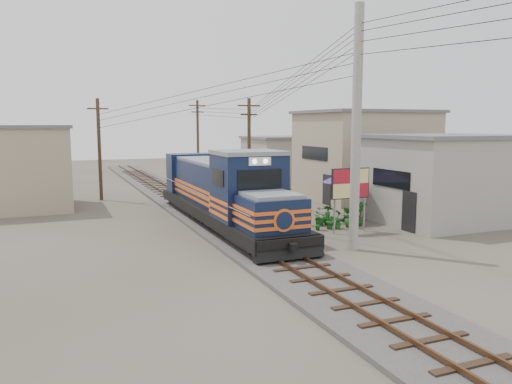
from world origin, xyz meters
name	(u,v)px	position (x,y,z in m)	size (l,w,h in m)	color
ground	(272,255)	(0.00, 0.00, 0.00)	(120.00, 120.00, 0.00)	#473F35
ballast	(203,213)	(0.00, 10.00, 0.08)	(3.60, 70.00, 0.16)	#595651
track	(203,210)	(0.00, 10.00, 0.26)	(1.15, 70.00, 0.12)	#51331E
locomotive	(223,193)	(0.00, 6.27, 1.72)	(2.93, 15.92, 3.94)	black
utility_pole_main	(356,130)	(3.50, -0.50, 5.00)	(0.40, 0.40, 10.00)	#9E9B93
wooden_pole_mid	(249,147)	(4.50, 14.00, 3.68)	(1.60, 0.24, 7.00)	#4C3826
wooden_pole_far	(198,138)	(4.80, 28.00, 3.93)	(1.60, 0.24, 7.50)	#4C3826
wooden_pole_left	(99,147)	(-5.00, 18.00, 3.68)	(1.60, 0.24, 7.00)	#4C3826
power_lines	(206,81)	(-0.14, 8.49, 7.56)	(9.65, 19.00, 3.30)	black
shophouse_front	(444,178)	(11.50, 3.00, 2.36)	(7.35, 6.30, 4.70)	gray
shophouse_mid	(364,155)	(12.50, 12.00, 3.11)	(8.40, 7.35, 6.20)	tan
shophouse_back	(284,160)	(11.00, 22.00, 2.11)	(6.30, 6.30, 4.20)	gray
shophouse_left	(18,167)	(-10.00, 16.00, 2.61)	(6.30, 6.30, 5.20)	tan
billboard	(350,185)	(5.22, 2.47, 2.32)	(2.04, 0.17, 3.15)	#99999E
market_umbrella	(345,177)	(6.57, 5.09, 2.42)	(2.59, 2.59, 2.75)	black
vendor	(355,203)	(7.63, 5.68, 0.82)	(0.60, 0.39, 1.65)	black
plant_nursery	(333,217)	(5.24, 4.05, 0.47)	(3.08, 1.95, 1.07)	#1B5A19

